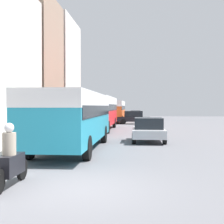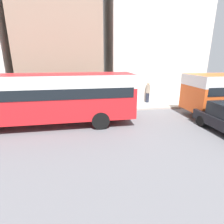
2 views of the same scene
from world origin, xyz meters
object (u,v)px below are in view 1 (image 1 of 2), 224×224
object	(u,v)px
car_distant	(136,115)
bus_third_in_line	(114,108)
bus_lead	(73,113)
car_crossing	(149,129)
car_far_curb	(134,117)
pedestrian_near_curb	(74,116)
motorcycle_behind_lead	(10,162)
bus_following	(99,109)

from	to	relation	value
car_distant	bus_third_in_line	bearing A→B (deg)	-105.62
bus_lead	car_crossing	bearing A→B (deg)	44.12
car_far_curb	car_distant	world-z (taller)	car_far_curb
bus_lead	bus_third_in_line	bearing A→B (deg)	90.13
bus_third_in_line	pedestrian_near_curb	world-z (taller)	bus_third_in_line
car_crossing	car_far_curb	size ratio (longest dim) A/B	0.99
bus_third_in_line	motorcycle_behind_lead	xyz separation A→B (m)	(-0.12, -33.80, -1.19)
motorcycle_behind_lead	car_far_curb	world-z (taller)	motorcycle_behind_lead
motorcycle_behind_lead	car_distant	bearing A→B (deg)	86.17
motorcycle_behind_lead	car_distant	world-z (taller)	motorcycle_behind_lead
bus_third_in_line	pedestrian_near_curb	distance (m)	7.24
bus_lead	motorcycle_behind_lead	size ratio (longest dim) A/B	4.41
car_crossing	car_far_curb	world-z (taller)	car_far_curb
bus_following	car_distant	world-z (taller)	bus_following
bus_lead	car_distant	size ratio (longest dim) A/B	2.28
bus_following	pedestrian_near_curb	size ratio (longest dim) A/B	6.20
bus_following	car_far_curb	bearing A→B (deg)	73.59
bus_lead	bus_third_in_line	size ratio (longest dim) A/B	1.08
bus_lead	bus_third_in_line	distance (m)	26.50
bus_lead	car_far_curb	xyz separation A→B (m)	(2.66, 22.70, -1.03)
motorcycle_behind_lead	car_crossing	size ratio (longest dim) A/B	0.57
bus_following	motorcycle_behind_lead	size ratio (longest dim) A/B	4.86
pedestrian_near_curb	car_distant	bearing A→B (deg)	66.22
car_crossing	pedestrian_near_curb	bearing A→B (deg)	115.63
car_far_curb	pedestrian_near_curb	distance (m)	7.21
bus_lead	car_distant	bearing A→B (deg)	85.69
pedestrian_near_curb	bus_third_in_line	bearing A→B (deg)	54.29
pedestrian_near_curb	motorcycle_behind_lead	bearing A→B (deg)	-81.70
car_crossing	car_far_curb	xyz separation A→B (m)	(-1.20, 18.95, 0.05)
motorcycle_behind_lead	bus_lead	bearing A→B (deg)	88.60
motorcycle_behind_lead	pedestrian_near_curb	xyz separation A→B (m)	(-4.08, 27.96, 0.36)
motorcycle_behind_lead	car_far_curb	size ratio (longest dim) A/B	0.57
bus_lead	bus_third_in_line	xyz separation A→B (m)	(-0.06, 26.50, 0.03)
car_crossing	car_far_curb	distance (m)	18.99
bus_lead	motorcycle_behind_lead	distance (m)	7.39
bus_third_in_line	car_distant	world-z (taller)	bus_third_in_line
bus_following	bus_third_in_line	xyz separation A→B (m)	(0.26, 13.92, -0.09)
bus_following	pedestrian_near_curb	world-z (taller)	bus_following
bus_third_in_line	bus_lead	bearing A→B (deg)	-89.87
bus_following	car_far_curb	world-z (taller)	bus_following
car_crossing	pedestrian_near_curb	distance (m)	18.77
bus_lead	car_far_curb	distance (m)	22.87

